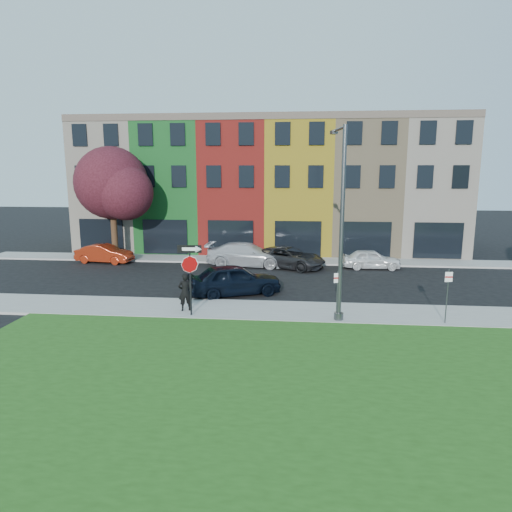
# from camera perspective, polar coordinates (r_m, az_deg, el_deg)

# --- Properties ---
(ground) EXTENTS (120.00, 120.00, 0.00)m
(ground) POSITION_cam_1_polar(r_m,az_deg,el_deg) (18.37, 4.91, -9.97)
(ground) COLOR black
(ground) RESTS_ON ground
(sidewalk_near) EXTENTS (40.00, 3.00, 0.12)m
(sidewalk_near) POSITION_cam_1_polar(r_m,az_deg,el_deg) (21.28, 10.43, -7.02)
(sidewalk_near) COLOR gray
(sidewalk_near) RESTS_ON ground
(sidewalk_far) EXTENTS (40.00, 2.40, 0.12)m
(sidewalk_far) POSITION_cam_1_polar(r_m,az_deg,el_deg) (32.97, -0.02, -0.50)
(sidewalk_far) COLOR gray
(sidewalk_far) RESTS_ON ground
(rowhouse_block) EXTENTS (30.00, 10.12, 10.00)m
(rowhouse_block) POSITION_cam_1_polar(r_m,az_deg,el_deg) (38.49, 1.61, 8.50)
(rowhouse_block) COLOR beige
(rowhouse_block) RESTS_ON ground
(stop_sign) EXTENTS (1.05, 0.13, 3.16)m
(stop_sign) POSITION_cam_1_polar(r_m,az_deg,el_deg) (20.08, -8.27, -1.22)
(stop_sign) COLOR black
(stop_sign) RESTS_ON sidewalk_near
(man) EXTENTS (0.94, 0.88, 1.75)m
(man) POSITION_cam_1_polar(r_m,az_deg,el_deg) (21.11, -8.85, -4.46)
(man) COLOR black
(man) RESTS_ON sidewalk_near
(sedan_near) EXTENTS (5.47, 6.27, 1.65)m
(sedan_near) POSITION_cam_1_polar(r_m,az_deg,el_deg) (23.91, -2.73, -2.96)
(sedan_near) COLOR black
(sedan_near) RESTS_ON ground
(parked_car_red) EXTENTS (2.28, 4.30, 1.31)m
(parked_car_red) POSITION_cam_1_polar(r_m,az_deg,el_deg) (33.93, -18.42, 0.29)
(parked_car_red) COLOR maroon
(parked_car_red) RESTS_ON ground
(parked_car_silver) EXTENTS (2.98, 5.79, 1.59)m
(parked_car_silver) POSITION_cam_1_polar(r_m,az_deg,el_deg) (31.05, -1.16, 0.18)
(parked_car_silver) COLOR #ADADB2
(parked_car_silver) RESTS_ON ground
(parked_car_dark) EXTENTS (6.11, 6.80, 1.41)m
(parked_car_dark) POSITION_cam_1_polar(r_m,az_deg,el_deg) (30.60, 4.01, -0.18)
(parked_car_dark) COLOR black
(parked_car_dark) RESTS_ON ground
(parked_car_white) EXTENTS (1.70, 3.86, 1.29)m
(parked_car_white) POSITION_cam_1_polar(r_m,az_deg,el_deg) (31.22, 14.21, -0.38)
(parked_car_white) COLOR silver
(parked_car_white) RESTS_ON ground
(street_lamp) EXTENTS (0.67, 2.57, 8.15)m
(street_lamp) POSITION_cam_1_polar(r_m,az_deg,el_deg) (19.51, 10.54, 3.92)
(street_lamp) COLOR #424547
(street_lamp) RESTS_ON sidewalk_near
(parking_sign_a) EXTENTS (0.32, 0.11, 2.15)m
(parking_sign_a) POSITION_cam_1_polar(r_m,az_deg,el_deg) (19.80, 10.12, -4.12)
(parking_sign_a) COLOR #424547
(parking_sign_a) RESTS_ON sidewalk_near
(parking_sign_b) EXTENTS (0.32, 0.10, 2.32)m
(parking_sign_b) POSITION_cam_1_polar(r_m,az_deg,el_deg) (20.67, 22.83, -3.92)
(parking_sign_b) COLOR #424547
(parking_sign_b) RESTS_ON sidewalk_near
(tree_purple) EXTENTS (6.10, 5.34, 7.99)m
(tree_purple) POSITION_cam_1_polar(r_m,az_deg,el_deg) (34.09, -17.42, 8.48)
(tree_purple) COLOR #312110
(tree_purple) RESTS_ON sidewalk_far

